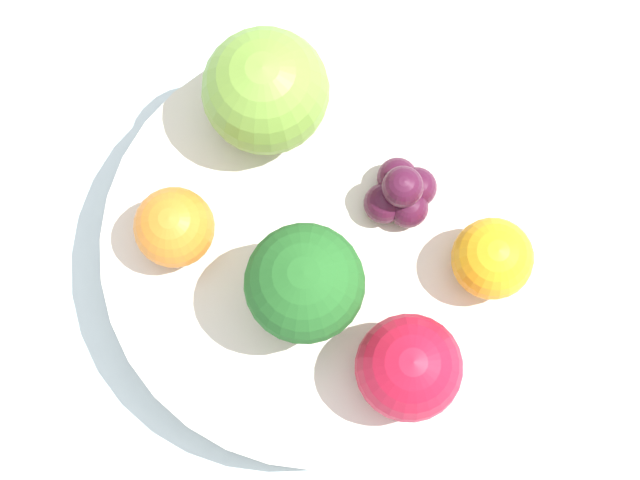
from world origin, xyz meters
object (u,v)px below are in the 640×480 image
broccoli (305,284)px  orange_front (174,227)px  apple_green (409,368)px  grape_cluster (402,193)px  bowl (320,252)px  apple_red (273,88)px  orange_back (492,259)px

broccoli → orange_front: size_ratio=1.71×
apple_green → grape_cluster: apple_green is taller
bowl → orange_front: (0.03, 0.06, 0.04)m
bowl → apple_green: size_ratio=4.36×
apple_red → orange_front: 0.08m
apple_red → apple_green: apple_red is taller
apple_red → orange_back: size_ratio=1.58×
apple_red → orange_back: bearing=-148.7°
broccoli → grape_cluster: bearing=-64.5°
grape_cluster → apple_green: bearing=159.8°
apple_green → orange_back: (0.03, -0.05, -0.01)m
apple_green → grape_cluster: (0.08, -0.03, -0.01)m
orange_front → grape_cluster: (-0.02, -0.10, -0.01)m
apple_red → grape_cluster: apple_red is taller
bowl → orange_back: bearing=-118.5°
broccoli → bowl: bearing=-35.7°
apple_red → orange_front: bearing=123.7°
orange_front → orange_back: (-0.06, -0.13, 0.00)m
broccoli → orange_front: broccoli is taller
orange_back → grape_cluster: orange_back is taller
broccoli → apple_red: bearing=-11.6°
apple_red → bowl: bearing=177.0°
bowl → apple_red: 0.08m
orange_back → apple_red: bearing=31.3°
bowl → broccoli: bearing=144.3°
broccoli → orange_front: 0.07m
orange_back → grape_cluster: (0.04, 0.03, -0.01)m
apple_green → apple_red: bearing=4.6°
bowl → grape_cluster: bearing=-81.1°
bowl → apple_red: (0.07, -0.00, 0.05)m
orange_front → grape_cluster: 0.11m
apple_green → bowl: bearing=12.1°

